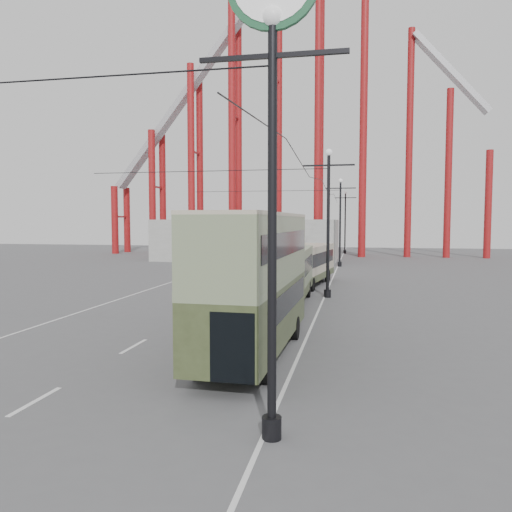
% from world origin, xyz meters
% --- Properties ---
extents(ground, '(160.00, 160.00, 0.00)m').
position_xyz_m(ground, '(0.00, 0.00, 0.00)').
color(ground, '#535355').
rests_on(ground, ground).
extents(road_markings, '(12.52, 120.00, 0.01)m').
position_xyz_m(road_markings, '(-0.86, 19.70, 0.01)').
color(road_markings, silver).
rests_on(road_markings, ground).
extents(lamp_post_near, '(3.20, 0.44, 10.80)m').
position_xyz_m(lamp_post_near, '(5.60, -3.00, 7.86)').
color(lamp_post_near, black).
rests_on(lamp_post_near, ground).
extents(lamp_post_mid, '(3.20, 0.44, 9.32)m').
position_xyz_m(lamp_post_mid, '(5.60, 18.00, 4.68)').
color(lamp_post_mid, black).
rests_on(lamp_post_mid, ground).
extents(lamp_post_far, '(3.20, 0.44, 9.32)m').
position_xyz_m(lamp_post_far, '(5.60, 40.00, 4.68)').
color(lamp_post_far, black).
rests_on(lamp_post_far, ground).
extents(lamp_post_distant, '(3.20, 0.44, 9.32)m').
position_xyz_m(lamp_post_distant, '(5.60, 62.00, 4.68)').
color(lamp_post_distant, black).
rests_on(lamp_post_distant, ground).
extents(roller_coaster, '(52.95, 5.00, 55.48)m').
position_xyz_m(roller_coaster, '(-2.49, 56.89, 22.92)').
color(roller_coaster, maroon).
rests_on(roller_coaster, ground).
extents(fairground_shed, '(22.00, 10.00, 5.00)m').
position_xyz_m(fairground_shed, '(-6.00, 47.00, 2.50)').
color(fairground_shed, gray).
rests_on(fairground_shed, ground).
extents(double_decker_bus, '(2.62, 9.58, 5.12)m').
position_xyz_m(double_decker_bus, '(3.83, 3.73, 2.87)').
color(double_decker_bus, '#353E21').
rests_on(double_decker_bus, ground).
extents(single_decker_green, '(2.84, 11.37, 3.20)m').
position_xyz_m(single_decker_green, '(3.30, 14.30, 1.81)').
color(single_decker_green, gray).
rests_on(single_decker_green, ground).
extents(single_decker_cream, '(3.65, 9.91, 3.01)m').
position_xyz_m(single_decker_cream, '(3.70, 23.65, 1.70)').
color(single_decker_cream, '#B8AE94').
rests_on(single_decker_cream, ground).
extents(pedestrian, '(0.67, 0.59, 1.55)m').
position_xyz_m(pedestrian, '(2.82, 5.69, 0.77)').
color(pedestrian, black).
rests_on(pedestrian, ground).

